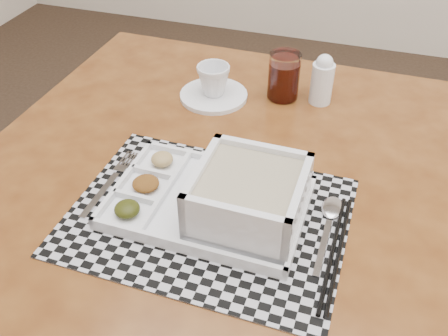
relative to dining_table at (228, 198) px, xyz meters
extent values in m
cube|color=#4D240E|center=(0.00, 0.00, 0.05)|extent=(0.96, 0.96, 0.04)
cylinder|color=#4D240E|center=(-0.42, 0.43, -0.30)|extent=(0.05, 0.05, 0.67)
cylinder|color=#4D240E|center=(0.43, 0.42, -0.30)|extent=(0.05, 0.05, 0.67)
cube|color=#4D240E|center=(0.01, 0.41, 0.00)|extent=(0.81, 0.04, 0.08)
cube|color=#4D240E|center=(-0.41, 0.01, 0.00)|extent=(0.04, 0.81, 0.08)
cube|color=#B0AFB7|center=(0.01, -0.13, 0.07)|extent=(0.45, 0.34, 0.00)
cube|color=white|center=(0.00, -0.11, 0.08)|extent=(0.32, 0.23, 0.01)
cube|color=white|center=(0.00, 0.00, 0.09)|extent=(0.32, 0.01, 0.01)
cube|color=white|center=(0.00, -0.21, 0.09)|extent=(0.32, 0.01, 0.01)
cube|color=white|center=(-0.16, -0.11, 0.09)|extent=(0.01, 0.22, 0.01)
cube|color=white|center=(0.15, -0.11, 0.09)|extent=(0.01, 0.22, 0.01)
cube|color=white|center=(-0.08, -0.11, 0.09)|extent=(0.01, 0.20, 0.01)
cube|color=white|center=(-0.12, -0.14, 0.09)|extent=(0.08, 0.01, 0.01)
cube|color=white|center=(-0.12, -0.07, 0.09)|extent=(0.08, 0.01, 0.01)
ellipsoid|color=black|center=(-0.12, -0.17, 0.10)|extent=(0.04, 0.04, 0.02)
ellipsoid|color=#49260C|center=(-0.11, -0.11, 0.09)|extent=(0.05, 0.05, 0.02)
ellipsoid|color=olive|center=(-0.11, -0.04, 0.10)|extent=(0.04, 0.04, 0.02)
cube|color=white|center=(0.07, -0.12, 0.09)|extent=(0.17, 0.17, 0.01)
cube|color=white|center=(0.07, -0.04, 0.13)|extent=(0.17, 0.01, 0.09)
cube|color=white|center=(0.07, -0.20, 0.13)|extent=(0.17, 0.01, 0.09)
cube|color=white|center=(-0.01, -0.12, 0.13)|extent=(0.01, 0.17, 0.09)
cube|color=white|center=(0.15, -0.12, 0.13)|extent=(0.01, 0.17, 0.09)
cube|color=gray|center=(0.07, -0.12, 0.13)|extent=(0.15, 0.15, 0.08)
cube|color=silver|center=(-0.19, -0.14, 0.08)|extent=(0.01, 0.12, 0.00)
cube|color=silver|center=(-0.19, -0.06, 0.08)|extent=(0.02, 0.02, 0.00)
cube|color=silver|center=(-0.19, -0.03, 0.08)|extent=(0.00, 0.04, 0.00)
cube|color=silver|center=(-0.19, -0.03, 0.08)|extent=(0.00, 0.04, 0.00)
cube|color=silver|center=(-0.18, -0.03, 0.08)|extent=(0.00, 0.04, 0.00)
cube|color=silver|center=(-0.18, -0.03, 0.08)|extent=(0.00, 0.04, 0.00)
cube|color=silver|center=(0.20, -0.14, 0.08)|extent=(0.01, 0.12, 0.00)
ellipsoid|color=silver|center=(0.20, -0.05, 0.08)|extent=(0.04, 0.06, 0.01)
cylinder|color=black|center=(0.21, -0.15, 0.08)|extent=(0.01, 0.24, 0.01)
cylinder|color=black|center=(0.22, -0.15, 0.08)|extent=(0.01, 0.24, 0.01)
cylinder|color=white|center=(-0.11, 0.23, 0.08)|extent=(0.15, 0.15, 0.01)
imported|color=white|center=(-0.11, 0.23, 0.12)|extent=(0.07, 0.07, 0.07)
cylinder|color=white|center=(0.04, 0.28, 0.12)|extent=(0.07, 0.07, 0.10)
cylinder|color=#400B05|center=(0.04, 0.28, 0.11)|extent=(0.06, 0.06, 0.08)
cylinder|color=white|center=(0.12, 0.29, 0.12)|extent=(0.05, 0.05, 0.09)
sphere|color=white|center=(0.12, 0.29, 0.17)|extent=(0.04, 0.04, 0.04)
camera|label=1|loc=(0.21, -0.68, 0.65)|focal=40.00mm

